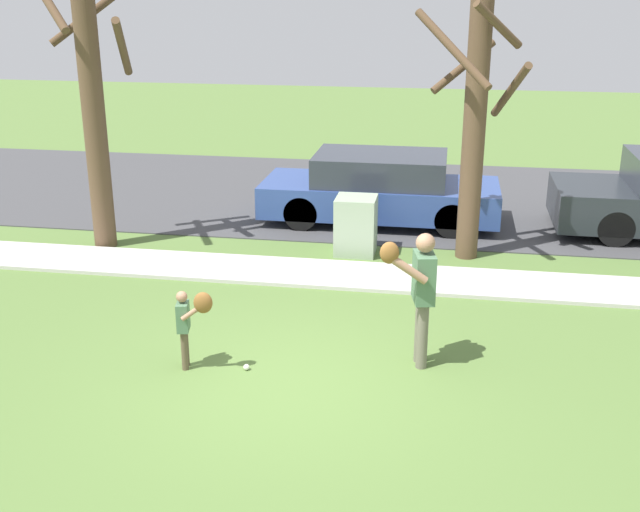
{
  "coord_description": "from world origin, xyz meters",
  "views": [
    {
      "loc": [
        1.68,
        -7.82,
        4.39
      ],
      "look_at": [
        0.07,
        1.7,
        1.0
      ],
      "focal_mm": 43.64,
      "sensor_mm": 36.0,
      "label": 1
    }
  ],
  "objects_px": {
    "person_child": "(189,318)",
    "parked_wagon_blue": "(380,189)",
    "baseball": "(246,367)",
    "utility_cabinet": "(356,225)",
    "street_tree_far": "(91,87)",
    "person_adult": "(420,286)",
    "street_tree_near": "(475,122)"
  },
  "relations": [
    {
      "from": "street_tree_near",
      "to": "utility_cabinet",
      "type": "bearing_deg",
      "value": -176.17
    },
    {
      "from": "person_adult",
      "to": "street_tree_near",
      "type": "relative_size",
      "value": 0.39
    },
    {
      "from": "person_child",
      "to": "street_tree_near",
      "type": "height_order",
      "value": "street_tree_near"
    },
    {
      "from": "street_tree_near",
      "to": "person_child",
      "type": "bearing_deg",
      "value": -124.96
    },
    {
      "from": "person_adult",
      "to": "person_child",
      "type": "relative_size",
      "value": 1.61
    },
    {
      "from": "street_tree_near",
      "to": "street_tree_far",
      "type": "height_order",
      "value": "street_tree_far"
    },
    {
      "from": "person_child",
      "to": "street_tree_far",
      "type": "height_order",
      "value": "street_tree_far"
    },
    {
      "from": "baseball",
      "to": "utility_cabinet",
      "type": "bearing_deg",
      "value": 80.48
    },
    {
      "from": "person_child",
      "to": "baseball",
      "type": "distance_m",
      "value": 0.92
    },
    {
      "from": "person_adult",
      "to": "person_child",
      "type": "xyz_separation_m",
      "value": [
        -2.67,
        -0.56,
        -0.36
      ]
    },
    {
      "from": "person_child",
      "to": "utility_cabinet",
      "type": "bearing_deg",
      "value": 61.5
    },
    {
      "from": "street_tree_near",
      "to": "parked_wagon_blue",
      "type": "height_order",
      "value": "street_tree_near"
    },
    {
      "from": "street_tree_near",
      "to": "parked_wagon_blue",
      "type": "distance_m",
      "value": 2.93
    },
    {
      "from": "person_child",
      "to": "street_tree_far",
      "type": "relative_size",
      "value": 0.2
    },
    {
      "from": "person_adult",
      "to": "street_tree_far",
      "type": "xyz_separation_m",
      "value": [
        -5.67,
        3.68,
        1.75
      ]
    },
    {
      "from": "person_child",
      "to": "street_tree_far",
      "type": "xyz_separation_m",
      "value": [
        -3.0,
        4.24,
        2.11
      ]
    },
    {
      "from": "person_adult",
      "to": "parked_wagon_blue",
      "type": "bearing_deg",
      "value": -91.53
    },
    {
      "from": "person_adult",
      "to": "baseball",
      "type": "height_order",
      "value": "person_adult"
    },
    {
      "from": "street_tree_far",
      "to": "parked_wagon_blue",
      "type": "bearing_deg",
      "value": 25.86
    },
    {
      "from": "parked_wagon_blue",
      "to": "person_child",
      "type": "bearing_deg",
      "value": -104.16
    },
    {
      "from": "person_child",
      "to": "baseball",
      "type": "relative_size",
      "value": 14.01
    },
    {
      "from": "person_adult",
      "to": "person_child",
      "type": "distance_m",
      "value": 2.75
    },
    {
      "from": "person_adult",
      "to": "person_child",
      "type": "bearing_deg",
      "value": 0.46
    },
    {
      "from": "person_adult",
      "to": "street_tree_far",
      "type": "distance_m",
      "value": 6.98
    },
    {
      "from": "baseball",
      "to": "street_tree_near",
      "type": "bearing_deg",
      "value": 60.33
    },
    {
      "from": "utility_cabinet",
      "to": "street_tree_far",
      "type": "relative_size",
      "value": 0.19
    },
    {
      "from": "person_adult",
      "to": "street_tree_near",
      "type": "height_order",
      "value": "street_tree_near"
    },
    {
      "from": "person_adult",
      "to": "street_tree_far",
      "type": "height_order",
      "value": "street_tree_far"
    },
    {
      "from": "person_child",
      "to": "street_tree_near",
      "type": "xyz_separation_m",
      "value": [
        3.29,
        4.71,
        1.62
      ]
    },
    {
      "from": "person_adult",
      "to": "utility_cabinet",
      "type": "bearing_deg",
      "value": -84.05
    },
    {
      "from": "person_child",
      "to": "parked_wagon_blue",
      "type": "bearing_deg",
      "value": 64.44
    },
    {
      "from": "person_adult",
      "to": "utility_cabinet",
      "type": "relative_size",
      "value": 1.69
    }
  ]
}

